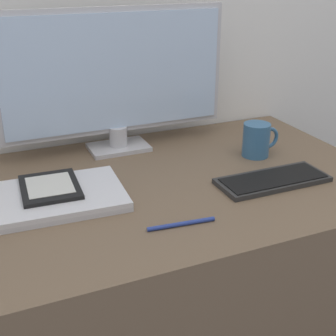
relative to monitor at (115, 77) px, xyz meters
The scene contains 7 objects.
desk 0.62m from the monitor, 92.93° to the right, with size 1.18×0.68×0.73m.
monitor is the anchor object (origin of this frame).
keyboard 0.49m from the monitor, 52.49° to the right, with size 0.27×0.11×0.01m.
laptop 0.39m from the monitor, 132.38° to the right, with size 0.32×0.22×0.02m.
ereader 0.37m from the monitor, 135.63° to the right, with size 0.13×0.16×0.01m.
coffee_mug 0.42m from the monitor, 30.48° to the right, with size 0.11×0.07×0.09m.
pen 0.49m from the monitor, 91.53° to the right, with size 0.14×0.02×0.01m.
Camera 1 is at (-0.35, -0.74, 1.22)m, focal length 50.00 mm.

